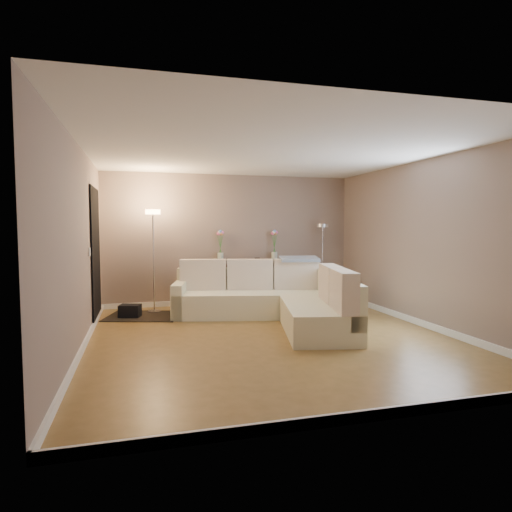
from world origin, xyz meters
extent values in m
cube|color=olive|center=(0.00, 0.00, -0.01)|extent=(5.00, 5.50, 0.01)
cube|color=white|center=(0.00, 0.00, 2.60)|extent=(5.00, 5.50, 0.01)
cube|color=gray|center=(0.00, 2.76, 1.30)|extent=(5.00, 0.02, 2.60)
cube|color=gray|center=(0.00, -2.76, 1.30)|extent=(5.00, 0.02, 2.60)
cube|color=gray|center=(-2.51, 0.00, 1.30)|extent=(0.02, 5.50, 2.60)
cube|color=gray|center=(2.51, 0.00, 1.30)|extent=(0.02, 5.50, 2.60)
cube|color=white|center=(0.00, 2.73, 0.05)|extent=(5.00, 0.03, 0.10)
cube|color=white|center=(0.00, -2.73, 0.05)|extent=(5.00, 0.03, 0.10)
cube|color=white|center=(-2.48, 0.00, 0.05)|extent=(0.03, 5.50, 0.10)
cube|color=white|center=(2.48, 0.00, 0.05)|extent=(0.03, 5.50, 0.10)
cube|color=black|center=(-2.48, 1.70, 1.10)|extent=(0.02, 1.20, 2.20)
cube|color=white|center=(-2.48, 0.85, 1.20)|extent=(0.02, 0.08, 0.12)
cube|color=#ECE9BF|center=(0.14, 1.50, 0.21)|extent=(2.89, 1.52, 0.42)
cube|color=#ECE9BF|center=(0.22, 1.87, 0.51)|extent=(2.73, 0.80, 0.59)
cube|color=#ECE9BF|center=(-1.12, 1.78, 0.30)|extent=(0.39, 0.97, 0.59)
cube|color=#ECE9BF|center=(0.73, 0.02, 0.21)|extent=(1.30, 1.86, 0.42)
cube|color=#ECE9BF|center=(1.20, 0.40, 0.51)|extent=(0.78, 2.63, 0.59)
cube|color=beige|center=(-0.68, 1.95, 0.70)|extent=(0.86, 0.41, 0.55)
cube|color=beige|center=(0.15, 1.76, 0.70)|extent=(0.86, 0.41, 0.55)
cube|color=beige|center=(0.97, 1.58, 0.70)|extent=(0.86, 0.41, 0.55)
cube|color=beige|center=(1.05, 0.27, 0.70)|extent=(0.39, 0.79, 0.55)
cube|color=beige|center=(0.88, -0.50, 0.70)|extent=(0.39, 0.79, 0.55)
cube|color=#7D8CA2|center=(1.02, 1.58, 0.98)|extent=(0.76, 0.52, 0.09)
cube|color=black|center=(0.32, 2.64, 0.79)|extent=(1.33, 0.40, 0.04)
cube|color=black|center=(-0.29, 2.52, 0.39)|extent=(0.05, 0.05, 0.77)
cube|color=black|center=(-0.28, 2.80, 0.39)|extent=(0.05, 0.05, 0.77)
cube|color=black|center=(0.92, 2.47, 0.39)|extent=(0.05, 0.05, 0.77)
cube|color=black|center=(0.93, 2.76, 0.39)|extent=(0.05, 0.05, 0.77)
cube|color=black|center=(0.32, 2.64, 0.18)|extent=(1.25, 0.37, 0.03)
cube|color=#BF3333|center=(-0.22, 2.66, 0.29)|extent=(0.04, 0.16, 0.19)
cube|color=#3359A5|center=(-0.18, 2.66, 0.30)|extent=(0.04, 0.16, 0.21)
cube|color=gold|center=(-0.13, 2.65, 0.31)|extent=(0.05, 0.16, 0.23)
cube|color=#3F7F4C|center=(-0.08, 2.65, 0.29)|extent=(0.05, 0.16, 0.19)
cube|color=#994C99|center=(-0.03, 2.65, 0.30)|extent=(0.04, 0.16, 0.21)
cube|color=orange|center=(0.01, 2.65, 0.31)|extent=(0.04, 0.16, 0.23)
cube|color=#262626|center=(0.06, 2.65, 0.29)|extent=(0.05, 0.16, 0.19)
cube|color=#4C99B2|center=(0.11, 2.65, 0.30)|extent=(0.05, 0.16, 0.21)
cube|color=#B2A58C|center=(0.16, 2.64, 0.31)|extent=(0.04, 0.16, 0.23)
cube|color=brown|center=(0.20, 2.64, 0.29)|extent=(0.04, 0.16, 0.19)
cube|color=navy|center=(0.25, 2.64, 0.30)|extent=(0.05, 0.16, 0.21)
cube|color=gold|center=(0.30, 2.64, 0.31)|extent=(0.05, 0.16, 0.23)
cube|color=black|center=(0.33, 2.81, 1.18)|extent=(0.93, 0.08, 0.73)
cube|color=white|center=(0.33, 2.79, 1.18)|extent=(0.81, 0.04, 0.61)
cube|color=#C94B23|center=(0.20, 2.61, 0.83)|extent=(0.19, 0.13, 0.04)
cube|color=black|center=(0.50, 2.58, 0.87)|extent=(0.10, 0.02, 0.13)
cube|color=black|center=(0.62, 2.57, 0.86)|extent=(0.08, 0.02, 0.11)
cylinder|color=silver|center=(-0.24, 2.66, 0.93)|extent=(0.13, 0.13, 0.24)
cylinder|color=#38722D|center=(-0.25, 2.66, 1.21)|extent=(0.10, 0.01, 0.42)
sphere|color=#E5598C|center=(-0.28, 2.66, 1.42)|extent=(0.07, 0.07, 0.07)
cylinder|color=#38722D|center=(-0.25, 2.66, 1.22)|extent=(0.06, 0.01, 0.44)
sphere|color=white|center=(-0.26, 2.66, 1.44)|extent=(0.07, 0.07, 0.07)
cylinder|color=#38722D|center=(-0.24, 2.66, 1.23)|extent=(0.01, 0.01, 0.47)
sphere|color=#598CE5|center=(-0.24, 2.66, 1.47)|extent=(0.07, 0.07, 0.07)
cylinder|color=#38722D|center=(-0.23, 2.66, 1.21)|extent=(0.05, 0.01, 0.42)
sphere|color=#E58C4C|center=(-0.22, 2.66, 1.42)|extent=(0.07, 0.07, 0.07)
cylinder|color=#38722D|center=(-0.22, 2.66, 1.22)|extent=(0.10, 0.01, 0.44)
sphere|color=#D866B2|center=(-0.20, 2.66, 1.44)|extent=(0.07, 0.07, 0.07)
cylinder|color=silver|center=(0.88, 2.62, 0.93)|extent=(0.13, 0.13, 0.24)
cylinder|color=#38722D|center=(0.86, 2.62, 1.21)|extent=(0.10, 0.01, 0.42)
sphere|color=#E5598C|center=(0.84, 2.62, 1.42)|extent=(0.07, 0.07, 0.07)
cylinder|color=#38722D|center=(0.87, 2.62, 1.22)|extent=(0.06, 0.01, 0.44)
sphere|color=white|center=(0.86, 2.62, 1.44)|extent=(0.07, 0.07, 0.07)
cylinder|color=#38722D|center=(0.88, 2.62, 1.23)|extent=(0.01, 0.01, 0.47)
sphere|color=#598CE5|center=(0.88, 2.62, 1.47)|extent=(0.07, 0.07, 0.07)
cylinder|color=#38722D|center=(0.89, 2.61, 1.21)|extent=(0.05, 0.01, 0.42)
sphere|color=#E58C4C|center=(0.90, 2.61, 1.42)|extent=(0.07, 0.07, 0.07)
cylinder|color=#38722D|center=(0.90, 2.61, 1.22)|extent=(0.10, 0.01, 0.44)
sphere|color=#D866B2|center=(0.92, 2.61, 1.44)|extent=(0.07, 0.07, 0.07)
cylinder|color=silver|center=(-1.55, 2.20, 0.02)|extent=(0.30, 0.30, 0.03)
cylinder|color=silver|center=(-1.55, 2.20, 0.90)|extent=(0.03, 0.03, 1.78)
cylinder|color=#FFBF72|center=(-1.55, 2.20, 1.83)|extent=(0.33, 0.33, 0.08)
cylinder|color=silver|center=(1.86, 2.43, 0.01)|extent=(0.26, 0.26, 0.03)
cylinder|color=silver|center=(1.86, 2.43, 0.78)|extent=(0.03, 0.03, 1.54)
cylinder|color=silver|center=(1.86, 2.43, 1.58)|extent=(0.28, 0.28, 0.07)
cube|color=black|center=(-1.74, 1.89, 0.01)|extent=(1.42, 1.21, 0.02)
cube|color=black|center=(-1.96, 1.85, 0.11)|extent=(0.40, 0.33, 0.22)
camera|label=1|loc=(-1.75, -5.73, 1.57)|focal=30.00mm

